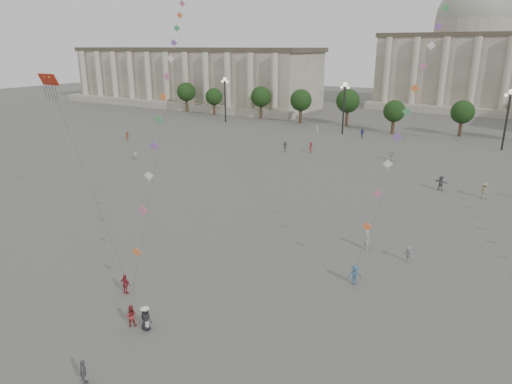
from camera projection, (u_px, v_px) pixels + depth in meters
The scene contains 25 objects.
ground at pixel (178, 313), 31.79m from camera, with size 360.00×360.00×0.00m, color #575452.
hall_west at pixel (190, 77), 142.69m from camera, with size 84.00×26.22×17.20m.
hall_central at pixel (469, 58), 132.44m from camera, with size 48.30×34.30×35.50m.
tree_row at pixel (427, 109), 93.52m from camera, with size 137.12×5.12×8.00m.
lamp_post_far_west at pixel (225, 91), 108.73m from camera, with size 2.00×0.90×10.65m.
lamp_post_mid_west at pixel (344, 99), 93.86m from camera, with size 2.00×0.90×10.65m.
lamp_post_mid_east at pixel (508, 109), 78.98m from camera, with size 2.00×0.90×10.65m.
person_crowd_0 at pixel (362, 133), 91.74m from camera, with size 1.10×0.46×1.88m, color navy.
person_crowd_1 at pixel (136, 154), 74.43m from camera, with size 0.89×0.69×1.83m, color silver.
person_crowd_2 at pixel (127, 136), 89.03m from camera, with size 1.09×0.63×1.68m, color brown.
person_crowd_4 at pixel (391, 155), 73.76m from camera, with size 1.74×0.56×1.88m, color #B3B3AE.
person_crowd_6 at pixel (408, 254), 39.04m from camera, with size 0.95×0.55×1.48m, color slate.
person_crowd_10 at pixel (318, 130), 96.62m from camera, with size 0.57×0.38×1.57m, color silver.
person_crowd_12 at pixel (441, 183), 58.48m from camera, with size 1.81×0.58×1.95m, color slate.
person_crowd_13 at pixel (367, 240), 41.42m from camera, with size 0.68×0.44×1.86m, color #B5B6B1.
person_crowd_16 at pixel (285, 146), 79.83m from camera, with size 1.10×0.46×1.88m, color slate.
person_crowd_17 at pixel (311, 147), 79.13m from camera, with size 1.17×0.67×1.82m, color maroon.
person_crowd_18 at pixel (484, 191), 55.39m from camera, with size 1.24×0.71×1.91m, color gray.
tourist_0 at pixel (125, 284), 33.99m from camera, with size 0.93×0.39×1.59m, color #9C2A38.
tourist_3 at pixel (84, 372), 24.84m from camera, with size 0.90×0.37×1.53m, color slate.
kite_flyer_0 at pixel (131, 316), 30.10m from camera, with size 0.73×0.57×1.50m, color maroon.
kite_flyer_1 at pixel (355, 275), 35.32m from camera, with size 1.05×0.60×1.63m, color #355578.
hat_person at pixel (146, 318), 29.64m from camera, with size 0.85×0.60×1.69m.
dragon_kite at pixel (50, 89), 40.64m from camera, with size 7.80×2.88×19.54m.
kite_train_west at pixel (182, 10), 55.37m from camera, with size 33.84×52.01×73.98m.
Camera 1 is at (19.07, -20.79, 17.75)m, focal length 32.00 mm.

